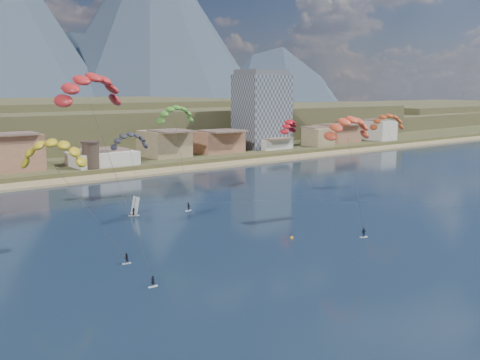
% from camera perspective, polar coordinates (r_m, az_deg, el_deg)
% --- Properties ---
extents(ground, '(2400.00, 2400.00, 0.00)m').
position_cam_1_polar(ground, '(78.77, 14.56, -10.33)').
color(ground, black).
rests_on(ground, ground).
extents(beach, '(2200.00, 12.00, 0.90)m').
position_cam_1_polar(beach, '(164.17, -15.93, 0.08)').
color(beach, tan).
rests_on(beach, ground).
extents(foothills, '(940.00, 210.00, 18.00)m').
position_cam_1_polar(foothills, '(289.62, -21.21, 5.56)').
color(foothills, brown).
rests_on(foothills, ground).
extents(apartment_tower, '(20.00, 16.00, 32.00)m').
position_cam_1_polar(apartment_tower, '(225.21, 2.31, 7.44)').
color(apartment_tower, gray).
rests_on(apartment_tower, ground).
extents(watchtower, '(5.82, 5.82, 8.60)m').
position_cam_1_polar(watchtower, '(172.52, -15.46, 2.61)').
color(watchtower, '#47382D').
rests_on(watchtower, ground).
extents(kitesurfer_red, '(11.64, 16.75, 30.56)m').
position_cam_1_polar(kitesurfer_red, '(81.37, -15.59, 9.67)').
color(kitesurfer_red, silver).
rests_on(kitesurfer_red, ground).
extents(kitesurfer_yellow, '(12.32, 17.74, 21.68)m').
position_cam_1_polar(kitesurfer_yellow, '(91.49, -19.12, 3.12)').
color(kitesurfer_yellow, silver).
rests_on(kitesurfer_yellow, ground).
extents(kitesurfer_orange, '(13.66, 14.31, 23.52)m').
position_cam_1_polar(kitesurfer_orange, '(109.50, 11.36, 5.78)').
color(kitesurfer_orange, silver).
rests_on(kitesurfer_orange, ground).
extents(kitesurfer_green, '(11.74, 17.00, 25.28)m').
position_cam_1_polar(kitesurfer_green, '(131.33, -6.80, 7.09)').
color(kitesurfer_green, silver).
rests_on(kitesurfer_green, ground).
extents(distant_kite_dark, '(9.87, 6.34, 17.90)m').
position_cam_1_polar(distant_kite_dark, '(132.69, -11.59, 4.36)').
color(distant_kite_dark, '#262626').
rests_on(distant_kite_dark, ground).
extents(distant_kite_orange, '(10.56, 7.70, 21.44)m').
position_cam_1_polar(distant_kite_orange, '(149.70, 15.31, 6.22)').
color(distant_kite_orange, '#262626').
rests_on(distant_kite_orange, ground).
extents(distant_kite_red, '(9.03, 7.52, 19.53)m').
position_cam_1_polar(distant_kite_red, '(149.80, 5.15, 5.88)').
color(distant_kite_red, '#262626').
rests_on(distant_kite_red, ground).
extents(windsurfer, '(2.52, 2.55, 4.03)m').
position_cam_1_polar(windsurfer, '(115.84, -11.09, -3.10)').
color(windsurfer, silver).
rests_on(windsurfer, ground).
extents(buoy, '(0.61, 0.61, 0.61)m').
position_cam_1_polar(buoy, '(97.52, 5.48, -6.09)').
color(buoy, gold).
rests_on(buoy, ground).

